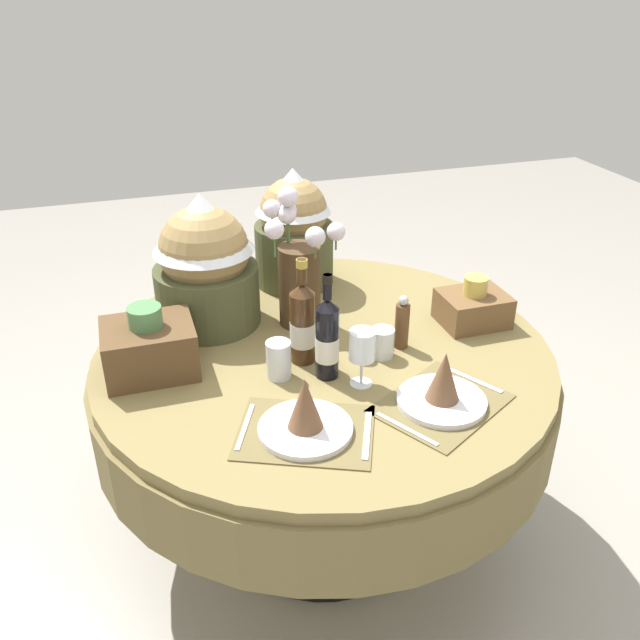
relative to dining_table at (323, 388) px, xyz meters
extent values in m
plane|color=#9E998E|center=(0.00, 0.00, -0.59)|extent=(8.00, 8.00, 0.00)
cylinder|color=olive|center=(0.00, 0.00, 0.13)|extent=(1.40, 1.40, 0.04)
cylinder|color=olive|center=(0.00, 0.00, 0.00)|extent=(1.42, 1.42, 0.21)
cylinder|color=black|center=(0.00, 0.00, -0.22)|extent=(0.12, 0.12, 0.66)
cylinder|color=black|center=(0.00, 0.00, -0.57)|extent=(0.68, 0.68, 0.03)
cube|color=brown|center=(-0.17, -0.38, 0.15)|extent=(0.42, 0.38, 0.00)
cylinder|color=white|center=(-0.17, -0.38, 0.16)|extent=(0.24, 0.24, 0.02)
cone|color=brown|center=(-0.17, -0.38, 0.24)|extent=(0.09, 0.09, 0.14)
cube|color=silver|center=(-0.31, -0.32, 0.15)|extent=(0.09, 0.18, 0.00)
cube|color=silver|center=(-0.03, -0.44, 0.15)|extent=(0.09, 0.18, 0.00)
cube|color=brown|center=(0.21, -0.38, 0.15)|extent=(0.42, 0.39, 0.00)
cylinder|color=white|center=(0.21, -0.38, 0.16)|extent=(0.24, 0.24, 0.02)
cone|color=brown|center=(0.21, -0.38, 0.24)|extent=(0.09, 0.09, 0.14)
cube|color=silver|center=(0.08, -0.45, 0.15)|extent=(0.10, 0.17, 0.00)
cube|color=silver|center=(0.35, -0.30, 0.15)|extent=(0.11, 0.17, 0.00)
cylinder|color=#47331E|center=(-0.02, 0.18, 0.28)|extent=(0.13, 0.13, 0.27)
sphere|color=silver|center=(-0.11, 0.13, 0.50)|extent=(0.06, 0.06, 0.06)
cylinder|color=#4C7038|center=(-0.11, 0.13, 0.45)|extent=(0.01, 0.01, 0.07)
sphere|color=silver|center=(-0.04, 0.22, 0.56)|extent=(0.06, 0.06, 0.06)
cylinder|color=#4C7038|center=(-0.04, 0.22, 0.48)|extent=(0.01, 0.01, 0.13)
sphere|color=silver|center=(0.00, 0.08, 0.48)|extent=(0.06, 0.06, 0.06)
cylinder|color=#4C7038|center=(0.00, 0.08, 0.44)|extent=(0.01, 0.01, 0.05)
sphere|color=silver|center=(-0.09, 0.26, 0.52)|extent=(0.06, 0.06, 0.06)
cylinder|color=#4C7038|center=(-0.09, 0.26, 0.46)|extent=(0.01, 0.01, 0.09)
sphere|color=silver|center=(-0.04, 0.23, 0.50)|extent=(0.06, 0.06, 0.06)
cylinder|color=#4C7038|center=(-0.04, 0.23, 0.45)|extent=(0.01, 0.01, 0.07)
sphere|color=silver|center=(-0.04, 0.25, 0.51)|extent=(0.05, 0.05, 0.05)
cylinder|color=#4C7038|center=(-0.04, 0.25, 0.45)|extent=(0.01, 0.01, 0.08)
sphere|color=silver|center=(0.08, 0.13, 0.47)|extent=(0.06, 0.06, 0.06)
cylinder|color=#4C7038|center=(0.08, 0.13, 0.43)|extent=(0.01, 0.01, 0.04)
cylinder|color=#422814|center=(-0.08, -0.05, 0.26)|extent=(0.07, 0.07, 0.22)
cylinder|color=silver|center=(-0.08, -0.05, 0.24)|extent=(0.08, 0.08, 0.07)
cone|color=#422814|center=(-0.08, -0.05, 0.38)|extent=(0.07, 0.07, 0.03)
cylinder|color=#422814|center=(-0.08, -0.05, 0.44)|extent=(0.03, 0.03, 0.07)
cylinder|color=#B29933|center=(-0.08, -0.05, 0.46)|extent=(0.03, 0.03, 0.02)
cylinder|color=black|center=(-0.04, -0.15, 0.25)|extent=(0.07, 0.07, 0.22)
cylinder|color=silver|center=(-0.04, -0.15, 0.24)|extent=(0.07, 0.07, 0.07)
cone|color=black|center=(-0.04, -0.15, 0.38)|extent=(0.07, 0.07, 0.03)
cylinder|color=black|center=(-0.04, -0.15, 0.43)|extent=(0.03, 0.03, 0.07)
cylinder|color=black|center=(-0.04, -0.15, 0.45)|extent=(0.03, 0.03, 0.02)
cylinder|color=silver|center=(0.04, -0.22, 0.15)|extent=(0.06, 0.06, 0.00)
cylinder|color=silver|center=(0.04, -0.22, 0.19)|extent=(0.01, 0.01, 0.08)
cylinder|color=silver|center=(0.04, -0.22, 0.27)|extent=(0.07, 0.07, 0.09)
cylinder|color=silver|center=(0.15, -0.09, 0.19)|extent=(0.07, 0.07, 0.09)
cylinder|color=silver|center=(-0.17, -0.11, 0.20)|extent=(0.07, 0.07, 0.11)
cylinder|color=brown|center=(0.23, -0.06, 0.22)|extent=(0.04, 0.04, 0.14)
sphere|color=#B7B7BC|center=(0.23, -0.06, 0.31)|extent=(0.03, 0.03, 0.03)
cylinder|color=#474C2D|center=(-0.30, 0.28, 0.24)|extent=(0.33, 0.33, 0.19)
sphere|color=#9E7F4C|center=(-0.30, 0.28, 0.40)|extent=(0.28, 0.28, 0.28)
cone|color=silver|center=(-0.30, 0.28, 0.49)|extent=(0.32, 0.32, 0.18)
cylinder|color=#474C2D|center=(0.05, 0.49, 0.26)|extent=(0.28, 0.28, 0.22)
sphere|color=#9E7F4C|center=(0.05, 0.49, 0.42)|extent=(0.24, 0.24, 0.24)
cone|color=silver|center=(0.05, 0.49, 0.50)|extent=(0.27, 0.27, 0.15)
cube|color=brown|center=(-0.51, 0.03, 0.22)|extent=(0.26, 0.21, 0.15)
cylinder|color=#4C7F4C|center=(-0.51, 0.03, 0.32)|extent=(0.09, 0.09, 0.06)
cube|color=brown|center=(0.51, 0.01, 0.20)|extent=(0.21, 0.17, 0.10)
cylinder|color=gold|center=(0.51, 0.01, 0.28)|extent=(0.08, 0.08, 0.06)
camera|label=1|loc=(-0.54, -1.67, 1.20)|focal=37.46mm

